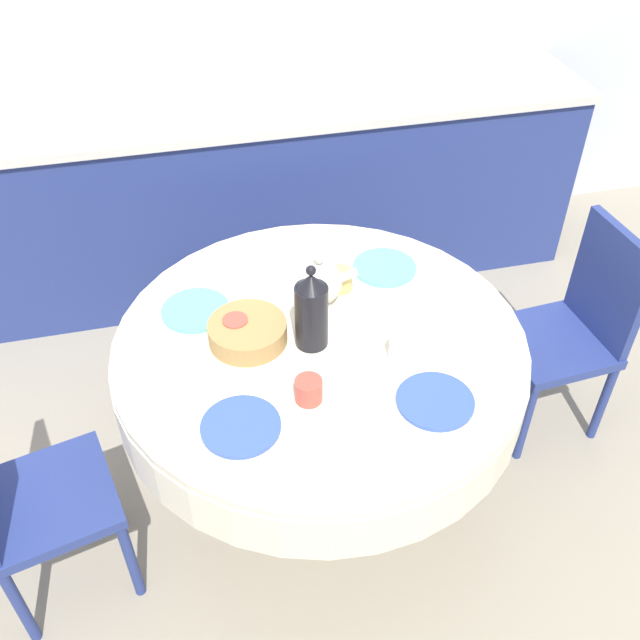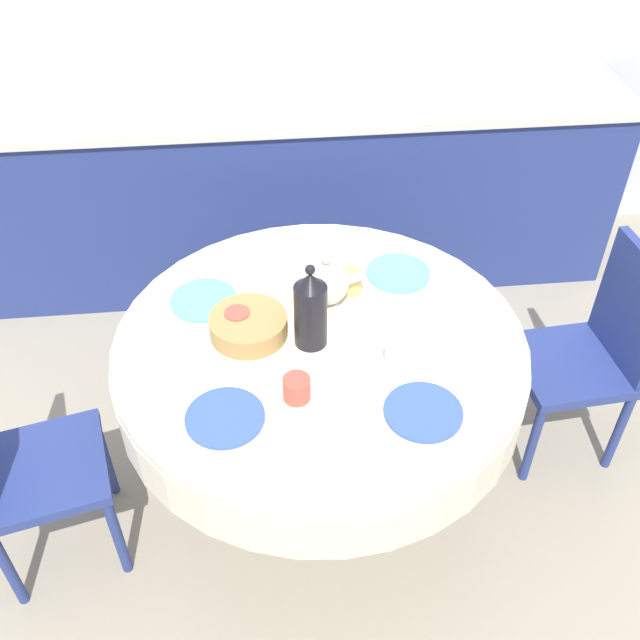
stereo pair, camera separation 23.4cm
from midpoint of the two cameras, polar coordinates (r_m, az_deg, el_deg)
The scene contains 16 objects.
ground_plane at distance 2.93m, azimuth 2.34°, elevation -12.04°, with size 12.00×12.00×0.00m, color #9E937F.
kitchen_counter at distance 3.66m, azimuth -0.42°, elevation 10.36°, with size 3.24×0.64×0.96m.
dining_table at distance 2.48m, azimuth 2.71°, elevation -3.63°, with size 1.40×1.40×0.72m.
chair_left at distance 2.91m, azimuth 23.17°, elevation -2.15°, with size 0.43×0.43×0.91m.
chair_right at distance 2.47m, azimuth -20.92°, elevation -10.69°, with size 0.48×0.48×0.91m.
plate_near_left at distance 2.14m, azimuth -4.50°, elevation -7.94°, with size 0.24×0.24×0.01m, color #3856AD.
cup_near_left at distance 2.17m, azimuth 1.21°, elevation -5.64°, with size 0.09×0.09×0.08m, color #CC4C3D.
plate_near_right at distance 2.19m, azimuth 11.32°, elevation -7.36°, with size 0.24×0.24×0.01m, color #3856AD.
cup_near_right at distance 2.30m, azimuth 9.19°, elevation -2.97°, with size 0.09×0.09×0.08m, color white.
plate_far_left at distance 2.55m, azimuth -6.72°, elevation 1.49°, with size 0.24×0.24×0.01m, color #60BCB7.
cup_far_left at distance 2.40m, azimuth -3.84°, elevation -0.20°, with size 0.09×0.09×0.08m, color #CC4C3D.
plate_far_right at distance 2.69m, azimuth 8.77°, elevation 3.63°, with size 0.24×0.24×0.01m, color #60BCB7.
cup_far_right at distance 2.57m, azimuth 5.06°, elevation 2.97°, with size 0.09×0.09×0.08m, color #DBB766.
coffee_carafe at distance 2.29m, azimuth 2.16°, elevation 0.70°, with size 0.11×0.11×0.32m.
teapot at distance 2.48m, azimuth 3.25°, elevation 2.91°, with size 0.22×0.16×0.21m.
bread_basket at distance 2.39m, azimuth -2.96°, elevation -0.59°, with size 0.26×0.26×0.07m, color #AD844C.
Camera 2 is at (-0.18, -1.76, 2.34)m, focal length 40.00 mm.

